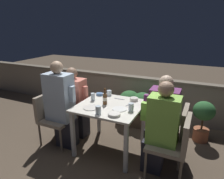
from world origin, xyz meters
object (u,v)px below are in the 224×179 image
at_px(chair_right_near, 175,141).
at_px(person_purple_stripe, 161,118).
at_px(person_green_blouse, 160,128).
at_px(chair_left_near, 53,114).
at_px(beer_bottle, 105,98).
at_px(person_blue_shirt, 61,105).
at_px(chair_left_far, 66,106).
at_px(person_coral_top, 75,102).
at_px(potted_plant, 203,117).
at_px(chair_right_far, 175,129).

height_order(chair_right_near, person_purple_stripe, person_purple_stripe).
bearing_deg(person_green_blouse, chair_left_near, -179.69).
bearing_deg(beer_bottle, person_purple_stripe, 9.86).
bearing_deg(chair_left_near, chair_right_near, 0.28).
height_order(person_blue_shirt, person_purple_stripe, person_blue_shirt).
bearing_deg(chair_left_far, person_blue_shirt, -61.02).
distance_m(chair_right_near, person_purple_stripe, 0.42).
bearing_deg(person_coral_top, person_green_blouse, -12.56).
bearing_deg(person_blue_shirt, chair_left_far, 118.98).
bearing_deg(person_green_blouse, person_blue_shirt, -179.65).
height_order(chair_left_near, person_coral_top, person_coral_top).
relative_size(person_blue_shirt, potted_plant, 1.96).
bearing_deg(person_blue_shirt, chair_right_near, 0.31).
distance_m(chair_right_near, chair_right_far, 0.32).
height_order(chair_left_far, chair_right_far, same).
height_order(chair_right_far, potted_plant, chair_right_far).
relative_size(chair_left_near, person_green_blouse, 0.66).
bearing_deg(potted_plant, person_blue_shirt, -152.71).
bearing_deg(chair_right_far, chair_right_near, -80.11).
xyz_separation_m(person_purple_stripe, beer_bottle, (-0.81, -0.14, 0.22)).
relative_size(person_purple_stripe, potted_plant, 1.78).
bearing_deg(person_coral_top, chair_right_far, -1.01).
height_order(person_blue_shirt, chair_right_far, person_blue_shirt).
xyz_separation_m(person_green_blouse, potted_plant, (0.50, 1.04, -0.20)).
xyz_separation_m(person_coral_top, chair_right_near, (1.73, -0.34, -0.11)).
height_order(chair_right_near, chair_right_far, same).
bearing_deg(chair_right_near, chair_left_far, 169.98).
relative_size(chair_right_far, beer_bottle, 3.31).
height_order(person_coral_top, beer_bottle, person_coral_top).
xyz_separation_m(person_blue_shirt, potted_plant, (2.04, 1.05, -0.26)).
height_order(chair_right_near, beer_bottle, beer_bottle).
relative_size(chair_right_far, potted_plant, 1.17).
xyz_separation_m(chair_left_near, person_purple_stripe, (1.68, 0.32, 0.13)).
height_order(person_blue_shirt, person_coral_top, person_blue_shirt).
bearing_deg(chair_right_near, person_green_blouse, 180.00).
bearing_deg(person_blue_shirt, person_purple_stripe, 12.20).
height_order(person_blue_shirt, person_green_blouse, person_blue_shirt).
bearing_deg(chair_left_far, beer_bottle, -11.12).
xyz_separation_m(chair_right_near, person_green_blouse, (-0.20, 0.00, 0.13)).
bearing_deg(chair_left_near, potted_plant, 25.21).
bearing_deg(person_purple_stripe, beer_bottle, -170.14).
height_order(person_coral_top, chair_right_far, person_coral_top).
height_order(person_blue_shirt, potted_plant, person_blue_shirt).
height_order(person_coral_top, chair_right_near, person_coral_top).
height_order(chair_right_far, beer_bottle, beer_bottle).
height_order(person_blue_shirt, chair_left_far, person_blue_shirt).
height_order(person_purple_stripe, beer_bottle, person_purple_stripe).
relative_size(chair_left_far, person_coral_top, 0.68).
distance_m(chair_left_near, potted_plant, 2.47).
distance_m(person_blue_shirt, chair_right_near, 1.74).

